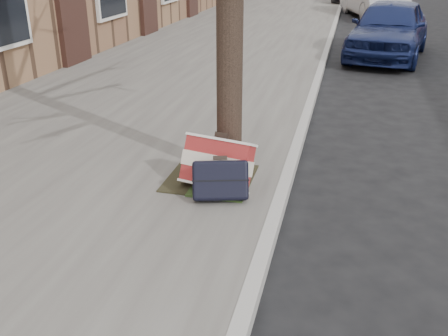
# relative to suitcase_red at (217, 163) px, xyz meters

# --- Properties ---
(ground) EXTENTS (120.00, 120.00, 0.00)m
(ground) POSITION_rel_suitcase_red_xyz_m (1.88, -1.02, -0.38)
(ground) COLOR black
(ground) RESTS_ON ground
(near_sidewalk) EXTENTS (5.00, 70.00, 0.12)m
(near_sidewalk) POSITION_rel_suitcase_red_xyz_m (-1.82, 13.98, -0.32)
(near_sidewalk) COLOR slate
(near_sidewalk) RESTS_ON ground
(dirt_patch) EXTENTS (0.85, 0.85, 0.02)m
(dirt_patch) POSITION_rel_suitcase_red_xyz_m (-0.12, 0.18, -0.25)
(dirt_patch) COLOR black
(dirt_patch) RESTS_ON near_sidewalk
(suitcase_red) EXTENTS (0.73, 0.50, 0.52)m
(suitcase_red) POSITION_rel_suitcase_red_xyz_m (0.00, 0.00, 0.00)
(suitcase_red) COLOR maroon
(suitcase_red) RESTS_ON near_sidewalk
(suitcase_navy) EXTENTS (0.58, 0.43, 0.40)m
(suitcase_navy) POSITION_rel_suitcase_red_xyz_m (0.09, -0.23, -0.06)
(suitcase_navy) COLOR black
(suitcase_navy) RESTS_ON near_sidewalk
(car_near_front) EXTENTS (2.16, 3.97, 1.28)m
(car_near_front) POSITION_rel_suitcase_red_xyz_m (1.96, 7.68, 0.26)
(car_near_front) COLOR #121B45
(car_near_front) RESTS_ON ground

